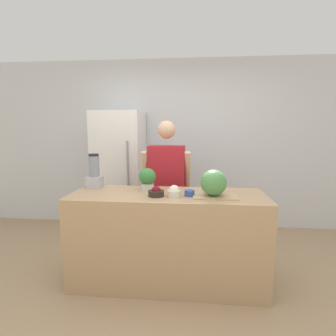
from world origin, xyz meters
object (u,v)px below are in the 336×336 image
at_px(watermelon, 214,183).
at_px(bowl_cherries, 156,192).
at_px(potted_plant, 147,178).
at_px(blender, 94,173).
at_px(refrigerator, 120,173).
at_px(bowl_cream, 174,192).
at_px(person, 167,187).
at_px(bowl_small_blue, 190,193).

relative_size(watermelon, bowl_cherries, 1.62).
relative_size(bowl_cherries, potted_plant, 0.66).
distance_m(bowl_cherries, blender, 0.78).
bearing_deg(refrigerator, blender, -88.70).
height_order(refrigerator, bowl_cream, refrigerator).
bearing_deg(potted_plant, person, 73.09).
bearing_deg(refrigerator, watermelon, -46.82).
distance_m(bowl_small_blue, potted_plant, 0.50).
bearing_deg(watermelon, bowl_cherries, -177.62).
xyz_separation_m(bowl_small_blue, potted_plant, (-0.44, 0.21, 0.09)).
relative_size(bowl_cherries, blender, 0.41).
relative_size(watermelon, blender, 0.66).
bearing_deg(person, blender, -149.36).
distance_m(watermelon, bowl_cherries, 0.55).
height_order(bowl_cream, potted_plant, potted_plant).
relative_size(person, bowl_cherries, 10.96).
relative_size(watermelon, bowl_small_blue, 2.60).
bearing_deg(bowl_cream, potted_plant, 139.66).
xyz_separation_m(person, bowl_small_blue, (0.29, -0.70, 0.11)).
distance_m(watermelon, bowl_cream, 0.38).
height_order(person, watermelon, person).
xyz_separation_m(watermelon, bowl_cream, (-0.36, -0.03, -0.09)).
height_order(person, bowl_cream, person).
bearing_deg(person, bowl_cream, -78.85).
bearing_deg(watermelon, bowl_cream, -175.56).
bearing_deg(watermelon, bowl_small_blue, 176.43).
height_order(watermelon, bowl_cherries, watermelon).
bearing_deg(bowl_cherries, bowl_small_blue, 6.55).
xyz_separation_m(refrigerator, potted_plant, (0.61, -1.13, 0.15)).
distance_m(person, blender, 0.89).
height_order(person, potted_plant, person).
xyz_separation_m(person, bowl_cream, (0.15, -0.74, 0.13)).
bearing_deg(watermelon, refrigerator, 133.18).
bearing_deg(potted_plant, blender, 174.62).
bearing_deg(person, bowl_cherries, -91.93).
xyz_separation_m(refrigerator, blender, (0.02, -1.08, 0.18)).
bearing_deg(potted_plant, bowl_small_blue, -25.50).
distance_m(person, bowl_cherries, 0.75).
height_order(person, blender, person).
distance_m(person, bowl_small_blue, 0.77).
bearing_deg(bowl_small_blue, person, 112.42).
distance_m(bowl_cherries, bowl_cream, 0.17).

